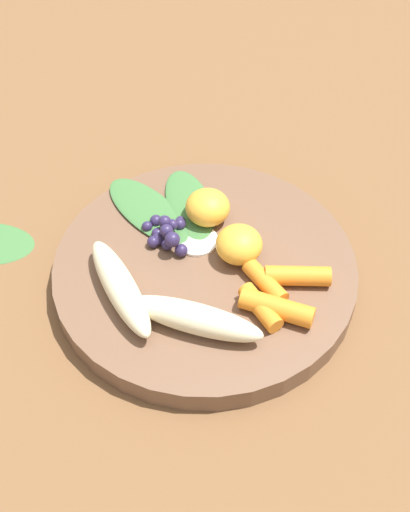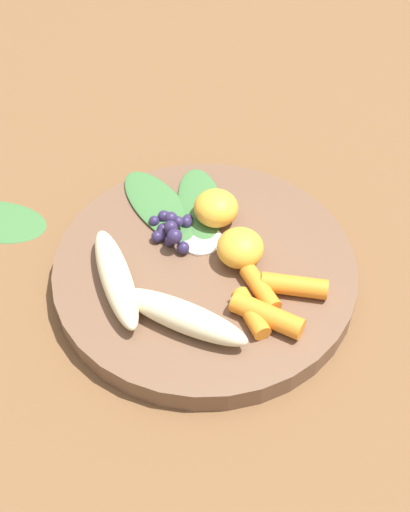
{
  "view_description": "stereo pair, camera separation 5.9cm",
  "coord_description": "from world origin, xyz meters",
  "px_view_note": "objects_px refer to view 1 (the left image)",
  "views": [
    {
      "loc": [
        0.4,
        -0.11,
        0.5
      ],
      "look_at": [
        0.0,
        0.0,
        0.03
      ],
      "focal_mm": 47.92,
      "sensor_mm": 36.0,
      "label": 1
    },
    {
      "loc": [
        0.42,
        -0.06,
        0.5
      ],
      "look_at": [
        0.0,
        0.0,
        0.03
      ],
      "focal_mm": 47.92,
      "sensor_mm": 36.0,
      "label": 2
    }
  ],
  "objects_px": {
    "bowl": "(205,271)",
    "orange_segment_near": "(208,207)",
    "banana_peeled_left": "(195,318)",
    "banana_peeled_right": "(120,287)"
  },
  "relations": [
    {
      "from": "banana_peeled_left",
      "to": "banana_peeled_right",
      "type": "bearing_deg",
      "value": 170.99
    },
    {
      "from": "banana_peeled_left",
      "to": "banana_peeled_right",
      "type": "relative_size",
      "value": 1.0
    },
    {
      "from": "banana_peeled_left",
      "to": "bowl",
      "type": "bearing_deg",
      "value": 101.9
    },
    {
      "from": "bowl",
      "to": "orange_segment_near",
      "type": "distance_m",
      "value": 0.06
    },
    {
      "from": "banana_peeled_left",
      "to": "orange_segment_near",
      "type": "height_order",
      "value": "orange_segment_near"
    },
    {
      "from": "bowl",
      "to": "banana_peeled_right",
      "type": "distance_m",
      "value": 0.09
    },
    {
      "from": "orange_segment_near",
      "to": "banana_peeled_left",
      "type": "bearing_deg",
      "value": -20.29
    },
    {
      "from": "bowl",
      "to": "banana_peeled_left",
      "type": "height_order",
      "value": "banana_peeled_left"
    },
    {
      "from": "banana_peeled_right",
      "to": "orange_segment_near",
      "type": "bearing_deg",
      "value": 114.94
    },
    {
      "from": "banana_peeled_left",
      "to": "orange_segment_near",
      "type": "bearing_deg",
      "value": 103.54
    }
  ]
}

